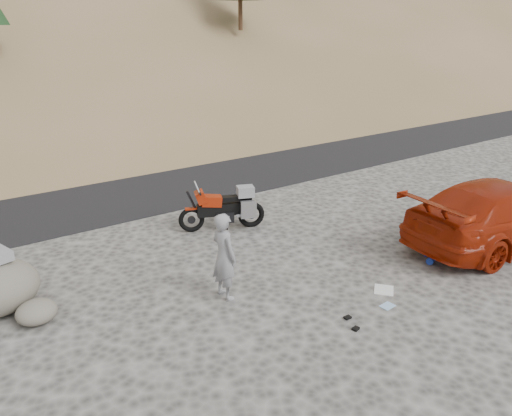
# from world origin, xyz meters

# --- Properties ---
(ground) EXTENTS (140.00, 140.00, 0.00)m
(ground) POSITION_xyz_m (0.00, 0.00, 0.00)
(ground) COLOR #3E3C39
(ground) RESTS_ON ground
(road) EXTENTS (120.00, 7.00, 0.05)m
(road) POSITION_xyz_m (0.00, 9.00, 0.00)
(road) COLOR black
(road) RESTS_ON ground
(motorcycle) EXTENTS (2.28, 1.20, 1.43)m
(motorcycle) POSITION_xyz_m (-0.23, 3.44, 0.61)
(motorcycle) COLOR black
(motorcycle) RESTS_ON ground
(man) EXTENTS (0.49, 0.71, 1.86)m
(man) POSITION_xyz_m (-2.20, 0.34, 0.00)
(man) COLOR gray
(man) RESTS_ON ground
(red_car) EXTENTS (5.89, 2.82, 1.65)m
(red_car) POSITION_xyz_m (5.08, -1.44, 0.00)
(red_car) COLOR #931E08
(red_car) RESTS_ON ground
(small_rock) EXTENTS (0.97, 0.93, 0.46)m
(small_rock) POSITION_xyz_m (-5.64, 1.58, 0.23)
(small_rock) COLOR #615D53
(small_rock) RESTS_ON ground
(gear_white_cloth) EXTENTS (0.60, 0.59, 0.01)m
(gear_white_cloth) POSITION_xyz_m (0.72, -1.42, 0.01)
(gear_white_cloth) COLOR white
(gear_white_cloth) RESTS_ON ground
(gear_blue_mat) EXTENTS (0.47, 0.32, 0.17)m
(gear_blue_mat) POSITION_xyz_m (2.72, -1.15, 0.09)
(gear_blue_mat) COLOR navy
(gear_blue_mat) RESTS_ON ground
(gear_bottle) EXTENTS (0.09, 0.09, 0.21)m
(gear_bottle) POSITION_xyz_m (2.84, -0.88, 0.11)
(gear_bottle) COLOR navy
(gear_bottle) RESTS_ON ground
(gear_glove_a) EXTENTS (0.14, 0.10, 0.04)m
(gear_glove_a) POSITION_xyz_m (-0.70, -1.75, 0.02)
(gear_glove_a) COLOR black
(gear_glove_a) RESTS_ON ground
(gear_glove_b) EXTENTS (0.15, 0.13, 0.05)m
(gear_glove_b) POSITION_xyz_m (-0.85, -2.11, 0.02)
(gear_glove_b) COLOR black
(gear_glove_b) RESTS_ON ground
(gear_blue_cloth) EXTENTS (0.31, 0.24, 0.01)m
(gear_blue_cloth) POSITION_xyz_m (0.28, -1.89, 0.01)
(gear_blue_cloth) COLOR #96C0E8
(gear_blue_cloth) RESTS_ON ground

